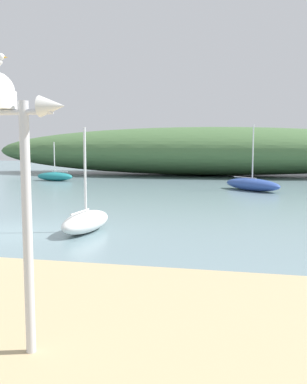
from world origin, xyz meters
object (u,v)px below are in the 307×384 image
sailboat_off_point (55,176)px  sailboat_inner_mooring (86,221)px  mast_structure (7,123)px  sailboat_near_shore (252,184)px

sailboat_off_point → sailboat_inner_mooring: size_ratio=0.93×
mast_structure → sailboat_inner_mooring: 8.94m
sailboat_near_shore → sailboat_inner_mooring: bearing=-110.6°
sailboat_inner_mooring → sailboat_near_shore: sailboat_near_shore is taller
sailboat_off_point → sailboat_near_shore: 15.84m
mast_structure → sailboat_near_shore: sailboat_near_shore is taller
sailboat_off_point → sailboat_near_shore: size_ratio=0.77×
sailboat_off_point → mast_structure: bearing=-65.8°
sailboat_inner_mooring → sailboat_off_point: bearing=117.9°
sailboat_off_point → sailboat_inner_mooring: bearing=-62.1°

